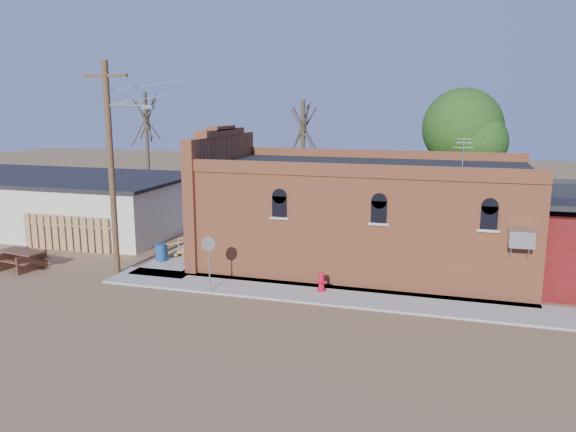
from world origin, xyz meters
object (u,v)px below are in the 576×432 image
(picnic_table, at_px, (23,257))
(stop_sign, at_px, (209,249))
(brick_bar, at_px, (359,215))
(utility_pole, at_px, (112,164))
(trash_barrel, at_px, (161,252))
(fire_hydrant, at_px, (321,281))

(picnic_table, bearing_deg, stop_sign, 6.91)
(brick_bar, relative_size, utility_pole, 1.82)
(utility_pole, xyz_separation_m, picnic_table, (-4.43, -0.70, -4.21))
(picnic_table, bearing_deg, trash_barrel, 37.14)
(brick_bar, xyz_separation_m, utility_pole, (-9.79, -4.29, 2.43))
(brick_bar, distance_m, utility_pole, 10.96)
(stop_sign, xyz_separation_m, trash_barrel, (-3.95, 3.26, -1.29))
(brick_bar, xyz_separation_m, fire_hydrant, (-0.69, -4.29, -1.88))
(utility_pole, bearing_deg, stop_sign, -13.78)
(utility_pole, height_order, fire_hydrant, utility_pole)
(fire_hydrant, bearing_deg, brick_bar, 61.15)
(stop_sign, bearing_deg, utility_pole, 168.04)
(stop_sign, relative_size, trash_barrel, 2.78)
(fire_hydrant, xyz_separation_m, stop_sign, (-4.20, -1.20, 1.31))
(trash_barrel, bearing_deg, utility_pole, -114.74)
(utility_pole, relative_size, picnic_table, 3.95)
(brick_bar, distance_m, trash_barrel, 9.31)
(fire_hydrant, height_order, stop_sign, stop_sign)
(utility_pole, bearing_deg, brick_bar, 23.69)
(fire_hydrant, distance_m, stop_sign, 4.56)
(fire_hydrant, bearing_deg, picnic_table, 163.24)
(utility_pole, xyz_separation_m, trash_barrel, (0.95, 2.06, -4.30))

